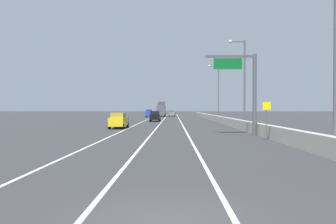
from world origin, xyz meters
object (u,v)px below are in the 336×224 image
object	(u,v)px
overhead_sign_gantry	(247,84)
car_blue_0	(149,113)
speed_advisory_sign	(267,118)
car_yellow_3	(119,121)
lamp_post_right_third	(217,89)
car_gray_2	(172,113)
car_black_1	(155,116)
box_truck	(161,110)
lamp_post_right_second	(243,78)
lamp_post_right_near	(331,36)

from	to	relation	value
overhead_sign_gantry	car_blue_0	xyz separation A→B (m)	(-13.39, 58.29, -3.68)
speed_advisory_sign	car_yellow_3	xyz separation A→B (m)	(-13.95, 14.77, -0.79)
lamp_post_right_third	car_gray_2	size ratio (longest dim) A/B	2.41
car_black_1	car_yellow_3	bearing A→B (deg)	-99.37
car_yellow_3	box_truck	xyz separation A→B (m)	(3.22, 54.90, 1.04)
overhead_sign_gantry	car_black_1	size ratio (longest dim) A/B	1.56
car_blue_0	car_gray_2	bearing A→B (deg)	54.87
overhead_sign_gantry	car_blue_0	bearing A→B (deg)	102.94
lamp_post_right_third	car_gray_2	world-z (taller)	lamp_post_right_third
speed_advisory_sign	lamp_post_right_second	bearing A→B (deg)	84.30
lamp_post_right_third	car_black_1	size ratio (longest dim) A/B	2.31
speed_advisory_sign	car_black_1	distance (m)	36.69
car_blue_0	speed_advisory_sign	bearing A→B (deg)	-77.62
lamp_post_right_third	car_yellow_3	bearing A→B (deg)	-123.20
lamp_post_right_third	car_blue_0	bearing A→B (deg)	122.12
speed_advisory_sign	lamp_post_right_third	bearing A→B (deg)	87.66
speed_advisory_sign	car_blue_0	bearing A→B (deg)	102.38
car_blue_0	car_gray_2	size ratio (longest dim) A/B	0.89
lamp_post_right_near	car_blue_0	size ratio (longest dim) A/B	2.69
lamp_post_right_near	lamp_post_right_second	bearing A→B (deg)	88.97
lamp_post_right_near	car_yellow_3	distance (m)	27.53
lamp_post_right_third	car_blue_0	xyz separation A→B (m)	(-15.41, 24.54, -5.26)
box_truck	lamp_post_right_near	bearing A→B (deg)	-81.28
car_blue_0	box_truck	xyz separation A→B (m)	(3.10, 6.63, 0.97)
lamp_post_right_near	box_truck	distance (m)	78.33
car_gray_2	lamp_post_right_second	bearing A→B (deg)	-80.81
car_black_1	lamp_post_right_near	bearing A→B (deg)	-74.68
lamp_post_right_second	lamp_post_right_third	xyz separation A→B (m)	(0.03, 23.07, 0.00)
speed_advisory_sign	lamp_post_right_second	size ratio (longest dim) A/B	0.27
car_yellow_3	overhead_sign_gantry	bearing A→B (deg)	-36.57
car_blue_0	car_yellow_3	distance (m)	48.27
lamp_post_right_third	car_black_1	bearing A→B (deg)	-164.49
lamp_post_right_second	lamp_post_right_near	bearing A→B (deg)	-91.03
lamp_post_right_near	car_gray_2	bearing A→B (deg)	96.26
speed_advisory_sign	car_gray_2	xyz separation A→B (m)	(-7.60, 71.90, -0.83)
car_yellow_3	car_black_1	bearing A→B (deg)	80.63
car_gray_2	box_truck	world-z (taller)	box_truck
lamp_post_right_second	car_black_1	world-z (taller)	lamp_post_right_second
car_black_1	car_gray_2	bearing A→B (deg)	85.34
overhead_sign_gantry	lamp_post_right_third	size ratio (longest dim) A/B	0.68
lamp_post_right_second	car_yellow_3	world-z (taller)	lamp_post_right_second
overhead_sign_gantry	car_black_1	xyz separation A→B (m)	(-10.15, 30.37, -3.74)
car_blue_0	car_gray_2	distance (m)	10.84
lamp_post_right_second	car_gray_2	world-z (taller)	lamp_post_right_second
car_black_1	car_blue_0	bearing A→B (deg)	96.62
car_blue_0	lamp_post_right_third	bearing A→B (deg)	-57.88
lamp_post_right_second	car_blue_0	bearing A→B (deg)	107.90
box_truck	car_yellow_3	bearing A→B (deg)	-93.36
lamp_post_right_near	lamp_post_right_second	world-z (taller)	same
lamp_post_right_near	car_gray_2	distance (m)	80.20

